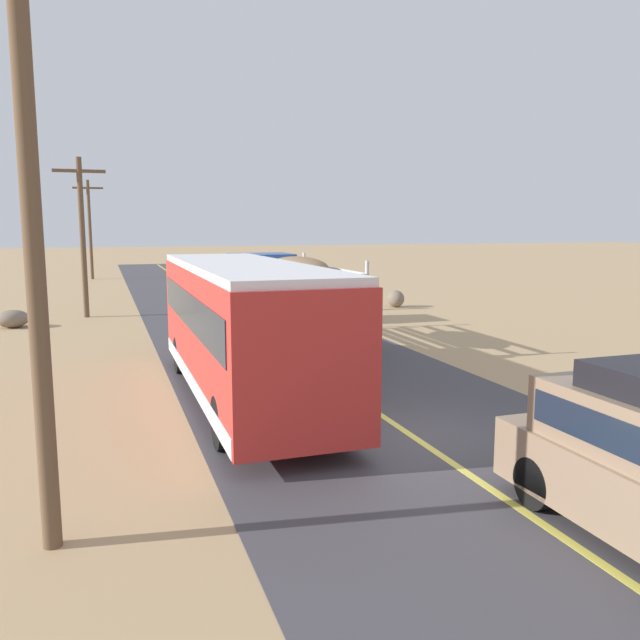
% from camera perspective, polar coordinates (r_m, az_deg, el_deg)
% --- Properties ---
extents(ground_plane, '(240.00, 240.00, 0.00)m').
position_cam_1_polar(ground_plane, '(12.79, 8.08, -10.21)').
color(ground_plane, tan).
extents(road_surface, '(8.00, 120.00, 0.02)m').
position_cam_1_polar(road_surface, '(12.78, 8.08, -10.17)').
color(road_surface, '#423F44').
rests_on(road_surface, ground).
extents(road_centre_line, '(0.16, 117.60, 0.00)m').
position_cam_1_polar(road_centre_line, '(12.78, 8.08, -10.12)').
color(road_centre_line, '#D8CC4C').
rests_on(road_centre_line, road_surface).
extents(livestock_truck, '(2.53, 9.70, 3.02)m').
position_cam_1_polar(livestock_truck, '(24.82, -4.12, 3.12)').
color(livestock_truck, '#3359A5').
rests_on(livestock_truck, road_surface).
extents(bus, '(2.54, 10.00, 3.21)m').
position_cam_1_polar(bus, '(14.93, -6.83, -0.59)').
color(bus, red).
rests_on(bus, road_surface).
extents(car_far, '(1.90, 4.62, 1.93)m').
position_cam_1_polar(car_far, '(45.54, -9.23, 4.53)').
color(car_far, silver).
rests_on(car_far, road_surface).
extents(power_pole_near, '(2.20, 0.24, 8.30)m').
position_cam_1_polar(power_pole_near, '(8.41, -24.44, 10.27)').
color(power_pole_near, brown).
rests_on(power_pole_near, ground).
extents(power_pole_mid, '(2.20, 0.24, 7.03)m').
position_cam_1_polar(power_pole_mid, '(30.32, -20.43, 7.37)').
color(power_pole_mid, brown).
rests_on(power_pole_mid, ground).
extents(power_pole_far, '(2.20, 0.24, 7.51)m').
position_cam_1_polar(power_pole_far, '(52.26, -19.84, 7.87)').
color(power_pole_far, brown).
rests_on(power_pole_far, ground).
extents(boulder_mid_field, '(0.83, 0.98, 0.85)m').
position_cam_1_polar(boulder_mid_field, '(32.47, 6.77, 1.90)').
color(boulder_mid_field, '#756656').
rests_on(boulder_mid_field, ground).
extents(boulder_far_horizon, '(1.25, 1.22, 0.71)m').
position_cam_1_polar(boulder_far_horizon, '(28.57, -25.73, 0.10)').
color(boulder_far_horizon, '#756656').
rests_on(boulder_far_horizon, ground).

